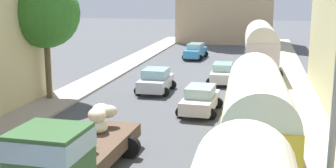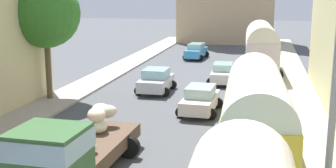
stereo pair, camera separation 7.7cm
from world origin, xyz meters
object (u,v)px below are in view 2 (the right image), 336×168
object	(u,v)px
car_4	(223,73)
car_1	(196,51)
parked_bus_1	(256,115)
car_0	(156,81)
parked_bus_2	(261,46)
car_3	(200,99)
cargo_truck_0	(70,150)
streetlamp_near	(321,112)

from	to	relation	value
car_4	car_1	bearing A→B (deg)	108.22
parked_bus_1	car_0	bearing A→B (deg)	119.57
car_0	car_1	world-z (taller)	car_0
car_0	car_1	bearing A→B (deg)	88.71
parked_bus_1	parked_bus_2	xyz separation A→B (m)	(-0.03, 19.79, 0.13)
parked_bus_1	car_3	size ratio (longest dim) A/B	2.15
parked_bus_2	car_3	bearing A→B (deg)	-104.17
car_1	car_3	world-z (taller)	car_1
cargo_truck_0	car_3	bearing A→B (deg)	73.42
parked_bus_1	car_0	distance (m)	13.76
cargo_truck_0	car_4	xyz separation A→B (m)	(3.51, 18.57, -0.56)
car_0	car_4	world-z (taller)	car_0
parked_bus_1	parked_bus_2	distance (m)	19.79
cargo_truck_0	streetlamp_near	xyz separation A→B (m)	(7.63, -3.58, 2.79)
car_3	streetlamp_near	world-z (taller)	streetlamp_near
car_1	streetlamp_near	distance (m)	34.60
parked_bus_2	streetlamp_near	bearing A→B (deg)	-86.74
car_1	car_0	bearing A→B (deg)	-91.29
parked_bus_2	car_0	xyz separation A→B (m)	(-6.73, -7.88, -1.52)
parked_bus_2	car_1	xyz separation A→B (m)	(-6.38, 7.45, -1.54)
cargo_truck_0	car_1	size ratio (longest dim) A/B	1.61
cargo_truck_0	parked_bus_1	bearing A→B (deg)	23.76
parked_bus_2	car_1	size ratio (longest dim) A/B	1.99
parked_bus_1	car_4	distance (m)	16.14
parked_bus_2	cargo_truck_0	size ratio (longest dim) A/B	1.24
car_3	car_4	distance (m)	8.37
parked_bus_1	cargo_truck_0	bearing A→B (deg)	-156.24
car_4	streetlamp_near	world-z (taller)	streetlamp_near
parked_bus_2	car_4	world-z (taller)	parked_bus_2
cargo_truck_0	car_1	xyz separation A→B (m)	(-0.24, 29.96, -0.53)
parked_bus_1	car_1	size ratio (longest dim) A/B	1.94
parked_bus_2	cargo_truck_0	world-z (taller)	parked_bus_2
car_1	car_3	bearing A→B (deg)	-80.57
car_4	car_3	bearing A→B (deg)	-93.23
car_0	streetlamp_near	distance (m)	20.24
car_4	streetlamp_near	size ratio (longest dim) A/B	0.59
cargo_truck_0	car_3	world-z (taller)	cargo_truck_0
parked_bus_2	car_3	distance (m)	12.77
car_0	car_1	distance (m)	15.34
car_1	car_3	size ratio (longest dim) A/B	1.11
car_0	car_3	bearing A→B (deg)	-50.60
car_3	streetlamp_near	size ratio (longest dim) A/B	0.57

